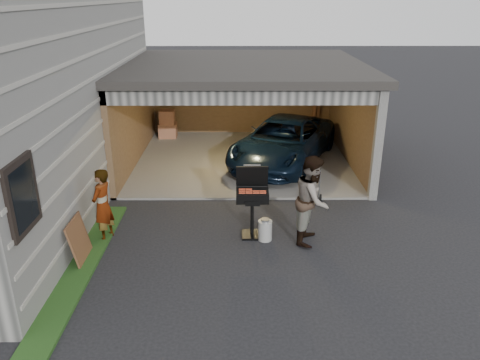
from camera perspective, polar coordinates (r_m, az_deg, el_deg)
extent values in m
plane|color=black|center=(8.38, -4.51, -12.31)|extent=(80.00, 80.00, 0.00)
cube|color=#193814|center=(8.06, -21.83, -15.36)|extent=(0.50, 8.00, 0.06)
cube|color=#605E59|center=(14.21, 0.30, 2.62)|extent=(6.50, 6.00, 0.06)
cube|color=brown|center=(16.69, 0.20, 10.21)|extent=(6.50, 0.15, 2.70)
cube|color=brown|center=(14.22, 13.32, 7.60)|extent=(0.15, 6.00, 2.70)
cube|color=brown|center=(14.16, -12.77, 7.59)|extent=(0.15, 6.00, 2.70)
cube|color=#2D2B28|center=(13.56, 0.32, 13.75)|extent=(6.80, 6.30, 0.20)
cube|color=#474744|center=(10.72, 0.48, 10.10)|extent=(6.50, 0.16, 0.36)
cube|color=beige|center=(11.90, 0.40, 11.76)|extent=(6.00, 2.40, 0.06)
cube|color=#474744|center=(11.47, 16.43, 3.94)|extent=(0.20, 0.18, 2.70)
cube|color=brown|center=(16.40, -8.77, 6.02)|extent=(0.60, 0.50, 0.50)
cube|color=brown|center=(16.28, -8.87, 7.63)|extent=(0.50, 0.45, 0.45)
cube|color=brown|center=(16.32, 8.91, 6.11)|extent=(0.55, 0.50, 0.60)
cube|color=brown|center=(16.73, 9.38, 9.43)|extent=(0.24, 0.43, 2.20)
imported|color=black|center=(13.70, 5.31, 4.48)|extent=(3.81, 5.07, 1.28)
imported|color=#A9C4D5|center=(9.75, -16.42, -2.95)|extent=(0.50, 0.63, 1.52)
imported|color=#472C1C|center=(9.35, 8.82, -2.37)|extent=(0.91, 1.04, 1.81)
cube|color=black|center=(9.79, 1.46, -6.70)|extent=(0.41, 0.41, 0.05)
cylinder|color=black|center=(9.59, 1.48, -4.50)|extent=(0.07, 0.07, 0.83)
cube|color=black|center=(9.39, 1.51, -1.90)|extent=(0.65, 0.45, 0.20)
cube|color=#59595B|center=(9.36, 1.52, -1.43)|extent=(0.59, 0.39, 0.01)
cube|color=black|center=(9.54, 1.48, 0.47)|extent=(0.65, 0.12, 0.45)
cylinder|color=#AEAFAA|center=(9.57, 3.07, -6.15)|extent=(0.34, 0.34, 0.42)
cube|color=brown|center=(9.24, -19.00, -7.01)|extent=(0.21, 0.77, 0.85)
cube|color=slate|center=(11.40, 8.79, -2.69)|extent=(0.38, 0.26, 0.04)
cylinder|color=black|center=(11.47, 7.78, -2.08)|extent=(0.06, 0.19, 0.18)
cylinder|color=black|center=(11.49, 9.80, -2.16)|extent=(0.06, 0.19, 0.18)
cylinder|color=slate|center=(11.29, 8.16, 0.08)|extent=(0.03, 0.03, 1.06)
cylinder|color=slate|center=(11.31, 9.69, 0.01)|extent=(0.03, 0.03, 1.06)
cylinder|color=slate|center=(11.13, 9.08, 2.47)|extent=(0.31, 0.07, 0.03)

